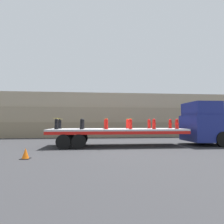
# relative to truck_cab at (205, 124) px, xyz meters

# --- Properties ---
(ground_plane) EXTENTS (120.00, 120.00, 0.00)m
(ground_plane) POSITION_rel_truck_cab_xyz_m (-6.64, 0.00, -1.56)
(ground_plane) COLOR #2D2D30
(rock_cliff) EXTENTS (60.00, 3.30, 5.03)m
(rock_cliff) POSITION_rel_truck_cab_xyz_m (-6.64, 8.48, 0.95)
(rock_cliff) COLOR #84755B
(rock_cliff) RESTS_ON ground_plane
(truck_cab) EXTENTS (2.75, 2.71, 3.16)m
(truck_cab) POSITION_rel_truck_cab_xyz_m (0.00, 0.00, 0.00)
(truck_cab) COLOR navy
(truck_cab) RESTS_ON ground_plane
(flatbed_trailer) EXTENTS (9.50, 2.63, 1.22)m
(flatbed_trailer) POSITION_rel_truck_cab_xyz_m (-7.37, 0.00, -0.59)
(flatbed_trailer) COLOR #B2B2B7
(flatbed_trailer) RESTS_ON ground_plane
(fire_hydrant_black_near_0) EXTENTS (0.28, 0.49, 0.71)m
(fire_hydrant_black_near_0) POSITION_rel_truck_cab_xyz_m (-10.79, -0.56, -0.01)
(fire_hydrant_black_near_0) COLOR black
(fire_hydrant_black_near_0) RESTS_ON flatbed_trailer
(fire_hydrant_black_far_0) EXTENTS (0.28, 0.49, 0.71)m
(fire_hydrant_black_far_0) POSITION_rel_truck_cab_xyz_m (-10.79, 0.56, -0.01)
(fire_hydrant_black_far_0) COLOR black
(fire_hydrant_black_far_0) RESTS_ON flatbed_trailer
(fire_hydrant_black_near_1) EXTENTS (0.28, 0.49, 0.71)m
(fire_hydrant_black_near_1) POSITION_rel_truck_cab_xyz_m (-9.13, -0.56, -0.01)
(fire_hydrant_black_near_1) COLOR black
(fire_hydrant_black_near_1) RESTS_ON flatbed_trailer
(fire_hydrant_black_far_1) EXTENTS (0.28, 0.49, 0.71)m
(fire_hydrant_black_far_1) POSITION_rel_truck_cab_xyz_m (-9.13, 0.56, -0.01)
(fire_hydrant_black_far_1) COLOR black
(fire_hydrant_black_far_1) RESTS_ON flatbed_trailer
(fire_hydrant_red_near_2) EXTENTS (0.28, 0.49, 0.71)m
(fire_hydrant_red_near_2) POSITION_rel_truck_cab_xyz_m (-7.47, -0.56, -0.01)
(fire_hydrant_red_near_2) COLOR red
(fire_hydrant_red_near_2) RESTS_ON flatbed_trailer
(fire_hydrant_red_far_2) EXTENTS (0.28, 0.49, 0.71)m
(fire_hydrant_red_far_2) POSITION_rel_truck_cab_xyz_m (-7.47, 0.56, -0.01)
(fire_hydrant_red_far_2) COLOR red
(fire_hydrant_red_far_2) RESTS_ON flatbed_trailer
(fire_hydrant_red_near_3) EXTENTS (0.28, 0.49, 0.71)m
(fire_hydrant_red_near_3) POSITION_rel_truck_cab_xyz_m (-5.81, -0.56, -0.01)
(fire_hydrant_red_near_3) COLOR red
(fire_hydrant_red_near_3) RESTS_ON flatbed_trailer
(fire_hydrant_red_far_3) EXTENTS (0.28, 0.49, 0.71)m
(fire_hydrant_red_far_3) POSITION_rel_truck_cab_xyz_m (-5.81, 0.56, -0.01)
(fire_hydrant_red_far_3) COLOR red
(fire_hydrant_red_far_3) RESTS_ON flatbed_trailer
(fire_hydrant_red_near_4) EXTENTS (0.28, 0.49, 0.71)m
(fire_hydrant_red_near_4) POSITION_rel_truck_cab_xyz_m (-4.15, -0.56, -0.01)
(fire_hydrant_red_near_4) COLOR red
(fire_hydrant_red_near_4) RESTS_ON flatbed_trailer
(fire_hydrant_red_far_4) EXTENTS (0.28, 0.49, 0.71)m
(fire_hydrant_red_far_4) POSITION_rel_truck_cab_xyz_m (-4.15, 0.56, -0.01)
(fire_hydrant_red_far_4) COLOR red
(fire_hydrant_red_far_4) RESTS_ON flatbed_trailer
(fire_hydrant_red_near_5) EXTENTS (0.28, 0.49, 0.71)m
(fire_hydrant_red_near_5) POSITION_rel_truck_cab_xyz_m (-2.49, -0.56, -0.01)
(fire_hydrant_red_near_5) COLOR red
(fire_hydrant_red_near_5) RESTS_ON flatbed_trailer
(fire_hydrant_red_far_5) EXTENTS (0.28, 0.49, 0.71)m
(fire_hydrant_red_far_5) POSITION_rel_truck_cab_xyz_m (-2.49, 0.56, -0.01)
(fire_hydrant_red_far_5) COLOR red
(fire_hydrant_red_far_5) RESTS_ON flatbed_trailer
(cargo_strap_rear) EXTENTS (0.05, 2.73, 0.01)m
(cargo_strap_rear) POSITION_rel_truck_cab_xyz_m (-10.79, 0.00, 0.37)
(cargo_strap_rear) COLOR yellow
(cargo_strap_rear) RESTS_ON fire_hydrant_black_near_0
(cargo_strap_middle) EXTENTS (0.05, 2.73, 0.01)m
(cargo_strap_middle) POSITION_rel_truck_cab_xyz_m (-7.47, 0.00, 0.37)
(cargo_strap_middle) COLOR yellow
(cargo_strap_middle) RESTS_ON fire_hydrant_red_near_2
(cargo_strap_front) EXTENTS (0.05, 2.73, 0.01)m
(cargo_strap_front) POSITION_rel_truck_cab_xyz_m (-5.81, 0.00, 0.37)
(cargo_strap_front) COLOR yellow
(cargo_strap_front) RESTS_ON fire_hydrant_red_near_3
(traffic_cone) EXTENTS (0.40, 0.40, 0.50)m
(traffic_cone) POSITION_rel_truck_cab_xyz_m (-11.39, -3.99, -1.32)
(traffic_cone) COLOR black
(traffic_cone) RESTS_ON ground_plane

